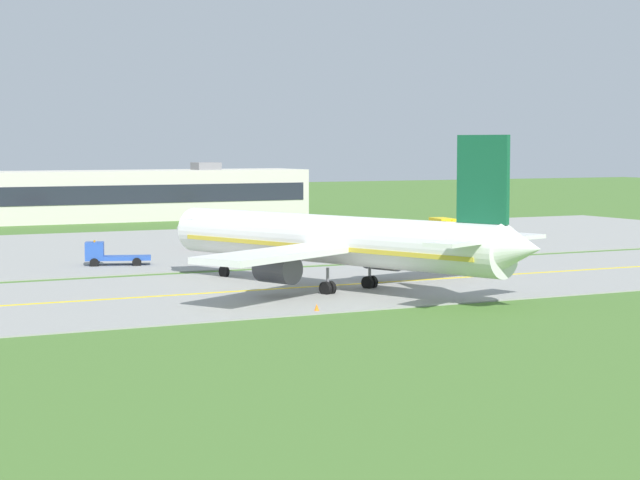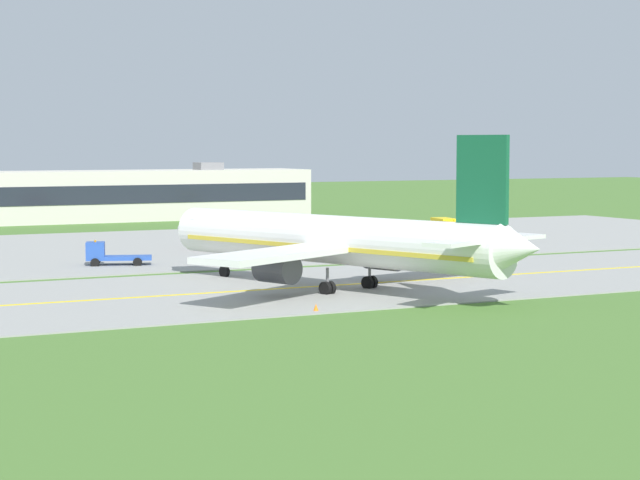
{
  "view_description": "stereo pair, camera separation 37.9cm",
  "coord_description": "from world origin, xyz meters",
  "px_view_note": "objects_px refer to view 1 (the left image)",
  "views": [
    {
      "loc": [
        -47.58,
        -85.94,
        11.94
      ],
      "look_at": [
        -4.21,
        0.06,
        4.0
      ],
      "focal_mm": 64.64,
      "sensor_mm": 36.0,
      "label": 1
    },
    {
      "loc": [
        -47.24,
        -86.11,
        11.94
      ],
      "look_at": [
        -4.21,
        0.06,
        4.0
      ],
      "focal_mm": 64.64,
      "sensor_mm": 36.0,
      "label": 2
    }
  ],
  "objects_px": {
    "airplane_lead": "(335,241)",
    "service_truck_baggage": "(227,236)",
    "service_truck_catering": "(107,254)",
    "service_truck_fuel": "(445,227)"
  },
  "relations": [
    {
      "from": "airplane_lead",
      "to": "service_truck_fuel",
      "type": "distance_m",
      "value": 54.74
    },
    {
      "from": "service_truck_baggage",
      "to": "service_truck_catering",
      "type": "bearing_deg",
      "value": -145.07
    },
    {
      "from": "service_truck_baggage",
      "to": "service_truck_catering",
      "type": "relative_size",
      "value": 0.94
    },
    {
      "from": "service_truck_baggage",
      "to": "service_truck_catering",
      "type": "height_order",
      "value": "service_truck_baggage"
    },
    {
      "from": "airplane_lead",
      "to": "service_truck_fuel",
      "type": "height_order",
      "value": "airplane_lead"
    },
    {
      "from": "service_truck_fuel",
      "to": "service_truck_catering",
      "type": "bearing_deg",
      "value": -164.6
    },
    {
      "from": "service_truck_baggage",
      "to": "service_truck_fuel",
      "type": "distance_m",
      "value": 30.45
    },
    {
      "from": "airplane_lead",
      "to": "service_truck_fuel",
      "type": "relative_size",
      "value": 6.11
    },
    {
      "from": "airplane_lead",
      "to": "service_truck_baggage",
      "type": "height_order",
      "value": "airplane_lead"
    },
    {
      "from": "airplane_lead",
      "to": "service_truck_baggage",
      "type": "distance_m",
      "value": 40.1
    }
  ]
}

